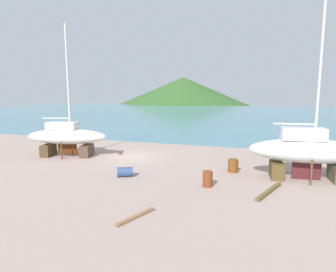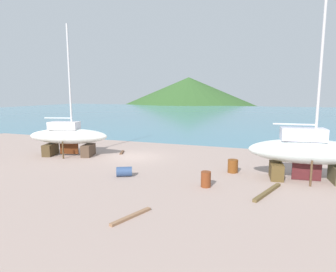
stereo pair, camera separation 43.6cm
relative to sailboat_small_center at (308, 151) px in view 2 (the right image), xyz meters
name	(u,v)px [view 2 (the right image)]	position (x,y,z in m)	size (l,w,h in m)	color
ground_plane	(105,170)	(-12.21, -2.03, -1.73)	(43.03, 43.03, 0.00)	#A58C82
sea_water	(228,114)	(-12.21, 53.73, -1.73)	(163.14, 90.00, 0.01)	teal
headland_hill	(189,103)	(-41.86, 121.87, -1.73)	(123.06, 123.06, 25.89)	#335B28
sailboat_small_center	(308,151)	(0.00, 0.00, 0.00)	(6.75, 2.62, 11.46)	brown
sailboat_mid_port	(68,136)	(-17.34, 0.80, -0.14)	(6.65, 3.57, 10.24)	#4F3A2C
barrel_tipped_right	(206,179)	(-5.19, -3.12, -1.30)	(0.53, 0.53, 0.85)	brown
barrel_tipped_left	(233,166)	(-4.20, 0.27, -1.31)	(0.64, 0.64, 0.83)	brown
barrel_tar_black	(124,172)	(-10.29, -2.87, -1.43)	(0.59, 0.59, 0.93)	navy
barrel_blue_faded	(72,140)	(-20.51, 5.19, -1.35)	(0.59, 0.59, 0.76)	#282C24
timber_short_cross	(131,216)	(-7.19, -7.96, -1.67)	(2.11, 0.19, 0.11)	#8D6548
timber_long_aft	(267,192)	(-2.03, -3.08, -1.65)	(3.17, 0.20, 0.15)	brown
timber_short_skew	(122,152)	(-13.82, 3.17, -1.67)	(1.32, 0.20, 0.11)	brown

